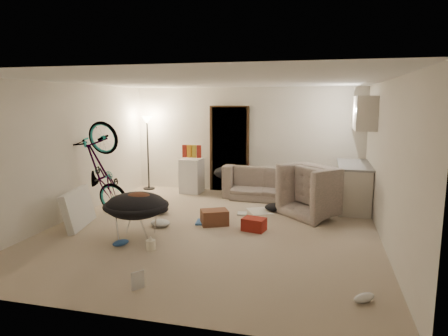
% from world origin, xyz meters
% --- Properties ---
extents(floor, '(5.50, 6.00, 0.02)m').
position_xyz_m(floor, '(0.00, 0.00, -0.01)').
color(floor, tan).
rests_on(floor, ground).
extents(ceiling, '(5.50, 6.00, 0.02)m').
position_xyz_m(ceiling, '(0.00, 0.00, 2.51)').
color(ceiling, white).
rests_on(ceiling, wall_back).
extents(wall_back, '(5.50, 0.02, 2.50)m').
position_xyz_m(wall_back, '(0.00, 3.01, 1.25)').
color(wall_back, silver).
rests_on(wall_back, floor).
extents(wall_front, '(5.50, 0.02, 2.50)m').
position_xyz_m(wall_front, '(0.00, -3.01, 1.25)').
color(wall_front, silver).
rests_on(wall_front, floor).
extents(wall_left, '(0.02, 6.00, 2.50)m').
position_xyz_m(wall_left, '(-2.76, 0.00, 1.25)').
color(wall_left, silver).
rests_on(wall_left, floor).
extents(wall_right, '(0.02, 6.00, 2.50)m').
position_xyz_m(wall_right, '(2.76, 0.00, 1.25)').
color(wall_right, silver).
rests_on(wall_right, floor).
extents(doorway, '(0.85, 0.10, 2.04)m').
position_xyz_m(doorway, '(-0.40, 2.97, 1.02)').
color(doorway, black).
rests_on(doorway, floor).
extents(door_trim, '(0.97, 0.04, 2.10)m').
position_xyz_m(door_trim, '(-0.40, 2.94, 1.02)').
color(door_trim, '#362313').
rests_on(door_trim, floor).
extents(floor_lamp, '(0.28, 0.28, 1.81)m').
position_xyz_m(floor_lamp, '(-2.40, 2.65, 1.31)').
color(floor_lamp, black).
rests_on(floor_lamp, floor).
extents(kitchen_counter, '(0.60, 1.50, 0.88)m').
position_xyz_m(kitchen_counter, '(2.43, 2.00, 0.44)').
color(kitchen_counter, beige).
rests_on(kitchen_counter, floor).
extents(counter_top, '(0.64, 1.54, 0.04)m').
position_xyz_m(counter_top, '(2.43, 2.00, 0.90)').
color(counter_top, gray).
rests_on(counter_top, kitchen_counter).
extents(kitchen_uppers, '(0.38, 1.40, 0.65)m').
position_xyz_m(kitchen_uppers, '(2.56, 2.00, 1.95)').
color(kitchen_uppers, beige).
rests_on(kitchen_uppers, wall_right).
extents(sofa, '(1.93, 0.85, 0.55)m').
position_xyz_m(sofa, '(0.59, 2.45, 0.28)').
color(sofa, '#3B433B').
rests_on(sofa, floor).
extents(armchair, '(1.48, 1.48, 0.72)m').
position_xyz_m(armchair, '(1.83, 1.36, 0.36)').
color(armchair, '#3B433B').
rests_on(armchair, floor).
extents(bicycle, '(1.92, 1.00, 1.07)m').
position_xyz_m(bicycle, '(-2.30, 0.33, 0.48)').
color(bicycle, black).
rests_on(bicycle, floor).
extents(book_asset, '(0.28, 0.27, 0.02)m').
position_xyz_m(book_asset, '(-0.29, -2.46, 0.01)').
color(book_asset, maroon).
rests_on(book_asset, floor).
extents(mini_fridge, '(0.51, 0.51, 0.82)m').
position_xyz_m(mini_fridge, '(-1.23, 2.55, 0.41)').
color(mini_fridge, white).
rests_on(mini_fridge, floor).
extents(snack_box_0, '(0.11, 0.08, 0.30)m').
position_xyz_m(snack_box_0, '(-1.40, 2.55, 1.00)').
color(snack_box_0, maroon).
rests_on(snack_box_0, mini_fridge).
extents(snack_box_1, '(0.11, 0.09, 0.30)m').
position_xyz_m(snack_box_1, '(-1.28, 2.55, 1.00)').
color(snack_box_1, orange).
rests_on(snack_box_1, mini_fridge).
extents(snack_box_2, '(0.11, 0.08, 0.30)m').
position_xyz_m(snack_box_2, '(-1.16, 2.55, 1.00)').
color(snack_box_2, gold).
rests_on(snack_box_2, mini_fridge).
extents(snack_box_3, '(0.11, 0.08, 0.30)m').
position_xyz_m(snack_box_3, '(-1.04, 2.55, 1.00)').
color(snack_box_3, maroon).
rests_on(snack_box_3, mini_fridge).
extents(saucer_chair, '(1.04, 1.04, 0.74)m').
position_xyz_m(saucer_chair, '(-1.06, -0.75, 0.44)').
color(saucer_chair, silver).
rests_on(saucer_chair, floor).
extents(hoodie, '(0.60, 0.55, 0.22)m').
position_xyz_m(hoodie, '(-1.01, -0.78, 0.65)').
color(hoodie, '#482618').
rests_on(hoodie, saucer_chair).
extents(sofa_drape, '(0.57, 0.47, 0.28)m').
position_xyz_m(sofa_drape, '(-0.36, 2.45, 0.54)').
color(sofa_drape, black).
rests_on(sofa_drape, sofa).
extents(tv_box, '(0.45, 1.03, 0.67)m').
position_xyz_m(tv_box, '(-2.30, -0.47, 0.33)').
color(tv_box, silver).
rests_on(tv_box, floor).
extents(drink_case_a, '(0.57, 0.51, 0.27)m').
position_xyz_m(drink_case_a, '(-0.03, 0.22, 0.13)').
color(drink_case_a, brown).
rests_on(drink_case_a, floor).
extents(drink_case_b, '(0.43, 0.35, 0.22)m').
position_xyz_m(drink_case_b, '(0.71, 0.06, 0.11)').
color(drink_case_b, maroon).
rests_on(drink_case_b, floor).
extents(juicer, '(0.14, 0.14, 0.21)m').
position_xyz_m(juicer, '(-0.62, -1.18, 0.08)').
color(juicer, white).
rests_on(juicer, floor).
extents(newspaper, '(0.64, 0.70, 0.01)m').
position_xyz_m(newspaper, '(0.62, 1.29, 0.00)').
color(newspaper, silver).
rests_on(newspaper, floor).
extents(book_blue, '(0.29, 0.36, 0.03)m').
position_xyz_m(book_blue, '(-0.25, 0.26, 0.02)').
color(book_blue, '#2D5BA4').
rests_on(book_blue, floor).
extents(book_white, '(0.21, 0.25, 0.02)m').
position_xyz_m(book_white, '(0.32, 1.00, 0.01)').
color(book_white, silver).
rests_on(book_white, floor).
extents(shoe_1, '(0.28, 0.26, 0.10)m').
position_xyz_m(shoe_1, '(0.16, 2.55, 0.05)').
color(shoe_1, slate).
rests_on(shoe_1, floor).
extents(shoe_2, '(0.24, 0.27, 0.10)m').
position_xyz_m(shoe_2, '(-1.13, -1.15, 0.05)').
color(shoe_2, '#2D5BA4').
rests_on(shoe_2, floor).
extents(shoe_4, '(0.29, 0.27, 0.10)m').
position_xyz_m(shoe_4, '(2.30, -2.08, 0.05)').
color(shoe_4, white).
rests_on(shoe_4, floor).
extents(clothes_lump_a, '(0.57, 0.52, 0.16)m').
position_xyz_m(clothes_lump_a, '(-1.34, 0.67, 0.08)').
color(clothes_lump_a, black).
rests_on(clothes_lump_a, floor).
extents(clothes_lump_b, '(0.62, 0.61, 0.14)m').
position_xyz_m(clothes_lump_b, '(0.93, 1.42, 0.07)').
color(clothes_lump_b, black).
rests_on(clothes_lump_b, floor).
extents(clothes_lump_c, '(0.47, 0.45, 0.11)m').
position_xyz_m(clothes_lump_c, '(-0.93, -0.10, 0.06)').
color(clothes_lump_c, silver).
rests_on(clothes_lump_c, floor).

